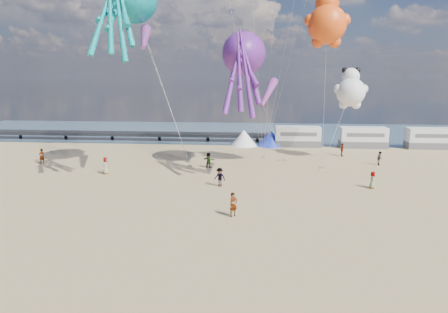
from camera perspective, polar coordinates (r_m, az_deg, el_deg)
ground at (r=22.04m, az=3.85°, el=-16.49°), size 120.00×120.00×0.00m
water at (r=75.19m, az=4.84°, el=3.49°), size 120.00×120.00×0.00m
pier at (r=70.13m, az=-18.78°, el=3.16°), size 60.00×3.00×0.50m
motorhome_0 at (r=60.40m, az=10.47°, el=2.82°), size 6.60×2.50×3.00m
motorhome_1 at (r=62.02m, az=19.25°, el=2.59°), size 6.60×2.50×3.00m
motorhome_2 at (r=65.00m, az=27.40°, el=2.33°), size 6.60×2.50×3.00m
tent_white at (r=60.22m, az=2.86°, el=2.68°), size 4.00×4.00×2.40m
tent_blue at (r=60.20m, az=6.67°, el=2.62°), size 4.00×4.00×2.40m
standing_person at (r=29.91m, az=1.34°, el=-6.88°), size 0.80×0.77×1.85m
beachgoer_0 at (r=39.77m, az=20.46°, el=-3.15°), size 0.48×0.65×1.61m
beachgoer_1 at (r=50.52m, az=21.38°, el=-0.23°), size 0.62×0.86×1.63m
beachgoer_2 at (r=37.87m, az=-0.62°, el=-2.97°), size 1.06×0.95×1.81m
beachgoer_3 at (r=54.47m, az=16.52°, el=0.92°), size 0.73×1.15×1.69m
beachgoer_4 at (r=45.73m, az=-2.21°, el=-0.51°), size 1.11×0.83×1.75m
beachgoer_5 at (r=52.47m, az=-24.61°, el=0.05°), size 1.27×1.76×1.84m
beachgoer_6 at (r=44.62m, az=-16.56°, el=-1.24°), size 0.48×0.69×1.81m
sandbag_a at (r=46.35m, az=-4.85°, el=-1.35°), size 0.50×0.35×0.22m
sandbag_b at (r=49.78m, az=8.70°, el=-0.56°), size 0.50×0.35×0.22m
sandbag_c at (r=46.78m, az=13.82°, el=-1.53°), size 0.50×0.35×0.22m
sandbag_d at (r=49.69m, az=7.70°, el=-0.55°), size 0.50×0.35×0.22m
sandbag_e at (r=50.88m, az=5.64°, el=-0.22°), size 0.50×0.35×0.22m
kite_octopus_purple at (r=44.89m, az=2.85°, el=14.47°), size 6.88×10.63×11.24m
kite_panda at (r=51.29m, az=17.64°, el=8.77°), size 4.61×4.39×5.92m
kite_teddy_orange at (r=44.32m, az=14.50°, el=17.78°), size 4.99×4.71×6.80m
windsock_left at (r=41.21m, az=-11.25°, el=16.29°), size 2.53×6.56×6.47m
windsock_mid at (r=44.91m, az=4.19°, el=12.30°), size 2.45×6.40×6.34m
windsock_right at (r=40.04m, az=6.32°, el=8.99°), size 2.23×4.78×4.72m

